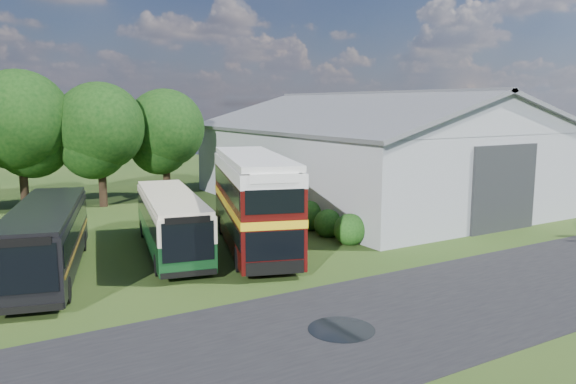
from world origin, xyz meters
TOP-DOWN VIEW (x-y plane):
  - ground at (0.00, 0.00)m, footprint 120.00×120.00m
  - asphalt_road at (3.00, -3.00)m, footprint 60.00×8.00m
  - puddle at (-1.50, -3.00)m, footprint 2.20×2.20m
  - storage_shed at (15.00, 15.98)m, footprint 18.80×24.80m
  - tree_mid at (-8.00, 24.80)m, footprint 6.80×6.80m
  - tree_right_a at (-3.00, 23.80)m, footprint 6.26×6.26m
  - tree_right_b at (2.00, 24.60)m, footprint 5.98×5.98m
  - shrub_front at (5.60, 6.00)m, footprint 1.70×1.70m
  - shrub_mid at (5.60, 8.00)m, footprint 1.60×1.60m
  - shrub_back at (5.60, 10.00)m, footprint 1.80×1.80m
  - bus_green_single at (-2.98, 9.17)m, footprint 4.56×10.88m
  - bus_maroon_double at (0.81, 7.69)m, footprint 6.18×11.48m
  - bus_dark_single at (-8.82, 8.24)m, footprint 5.31×11.26m

SIDE VIEW (x-z plane):
  - ground at x=0.00m, z-range 0.00..0.00m
  - asphalt_road at x=3.00m, z-range -0.01..0.01m
  - puddle at x=-1.50m, z-range -0.01..0.01m
  - shrub_front at x=5.60m, z-range -0.85..0.85m
  - shrub_mid at x=5.60m, z-range -0.80..0.80m
  - shrub_back at x=5.60m, z-range -0.90..0.90m
  - bus_green_single at x=-2.98m, z-range 0.09..3.02m
  - bus_dark_single at x=-8.82m, z-range 0.10..3.13m
  - bus_maroon_double at x=0.81m, z-range 0.00..4.79m
  - storage_shed at x=15.00m, z-range 0.09..8.24m
  - tree_right_b at x=2.00m, z-range 1.21..9.66m
  - tree_right_a at x=-3.00m, z-range 1.27..10.10m
  - tree_mid at x=-8.00m, z-range 1.38..10.98m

